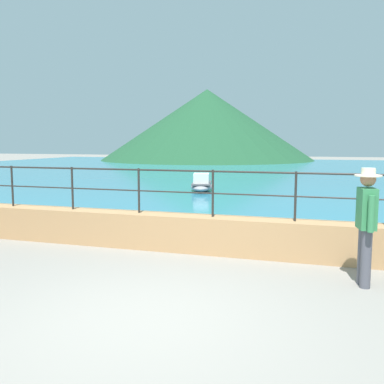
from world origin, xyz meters
TOP-DOWN VIEW (x-y plane):
  - ground_plane at (0.00, 0.00)m, footprint 120.00×120.00m
  - promenade_wall at (0.00, 3.20)m, footprint 20.00×0.56m
  - railing at (0.00, 3.20)m, footprint 18.44×0.04m
  - lake_water at (0.00, 25.84)m, footprint 64.00×44.32m
  - hill_main at (-11.25, 43.78)m, footprint 24.68×24.68m
  - person_walking at (2.62, 2.01)m, footprint 0.38×0.56m
  - boat_1 at (-2.93, 12.65)m, footprint 1.41×2.45m

SIDE VIEW (x-z plane):
  - ground_plane at x=0.00m, z-range 0.00..0.00m
  - lake_water at x=0.00m, z-range 0.00..0.06m
  - boat_1 at x=-2.93m, z-range -0.05..0.71m
  - promenade_wall at x=0.00m, z-range 0.00..0.70m
  - person_walking at x=2.62m, z-range 0.10..1.85m
  - railing at x=0.00m, z-range 0.86..1.76m
  - hill_main at x=-11.25m, z-range 0.00..8.18m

